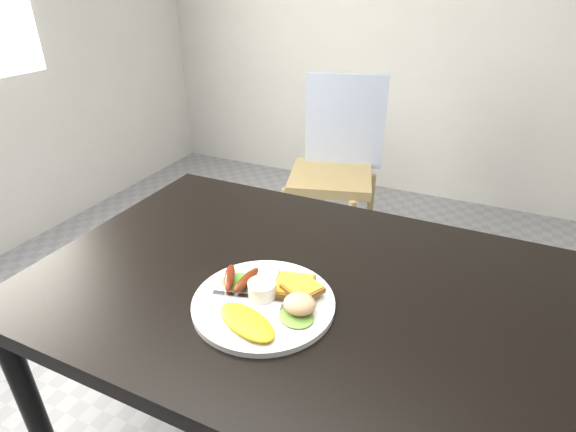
{
  "coord_description": "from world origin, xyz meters",
  "views": [
    {
      "loc": [
        0.32,
        -0.76,
        1.35
      ],
      "look_at": [
        -0.03,
        0.01,
        0.9
      ],
      "focal_mm": 28.0,
      "sensor_mm": 36.0,
      "label": 1
    }
  ],
  "objects": [
    {
      "name": "ramekin",
      "position": [
        -0.04,
        -0.1,
        0.78
      ],
      "size": [
        0.07,
        0.07,
        0.03
      ],
      "primitive_type": "cylinder",
      "rotation": [
        0.0,
        0.0,
        0.32
      ],
      "color": "white",
      "rests_on": "plate"
    },
    {
      "name": "toast_a",
      "position": [
        0.01,
        -0.05,
        0.77
      ],
      "size": [
        0.1,
        0.1,
        0.01
      ],
      "primitive_type": "cube",
      "rotation": [
        0.0,
        0.0,
        0.24
      ],
      "color": "brown",
      "rests_on": "plate"
    },
    {
      "name": "sausage_a",
      "position": [
        -0.12,
        -0.1,
        0.78
      ],
      "size": [
        0.06,
        0.1,
        0.02
      ],
      "primitive_type": "ellipsoid",
      "rotation": [
        0.0,
        0.0,
        0.46
      ],
      "color": "#601108",
      "rests_on": "lettuce_left"
    },
    {
      "name": "dining_chair",
      "position": [
        -0.36,
        1.23,
        0.45
      ],
      "size": [
        0.5,
        0.5,
        0.05
      ],
      "primitive_type": "cube",
      "rotation": [
        0.0,
        0.0,
        0.28
      ],
      "color": "#9E8451",
      "rests_on": "ground"
    },
    {
      "name": "lettuce_left",
      "position": [
        -0.11,
        -0.08,
        0.77
      ],
      "size": [
        0.08,
        0.08,
        0.01
      ],
      "primitive_type": "ellipsoid",
      "rotation": [
        0.0,
        0.0,
        0.16
      ],
      "color": "#31971E",
      "rests_on": "plate"
    },
    {
      "name": "dining_table",
      "position": [
        0.0,
        0.0,
        0.73
      ],
      "size": [
        1.2,
        0.8,
        0.04
      ],
      "primitive_type": "cube",
      "color": "black",
      "rests_on": "ground"
    },
    {
      "name": "omelette",
      "position": [
        -0.03,
        -0.19,
        0.77
      ],
      "size": [
        0.16,
        0.11,
        0.02
      ],
      "primitive_type": "ellipsoid",
      "rotation": [
        0.0,
        0.0,
        -0.37
      ],
      "color": "yellow",
      "rests_on": "plate"
    },
    {
      "name": "potato_salad",
      "position": [
        0.05,
        -0.12,
        0.79
      ],
      "size": [
        0.07,
        0.06,
        0.03
      ],
      "primitive_type": "ellipsoid",
      "rotation": [
        0.0,
        0.0,
        0.01
      ],
      "color": "beige",
      "rests_on": "lettuce_right"
    },
    {
      "name": "fork",
      "position": [
        -0.07,
        -0.12,
        0.76
      ],
      "size": [
        0.15,
        0.05,
        0.0
      ],
      "primitive_type": "cube",
      "rotation": [
        0.0,
        0.0,
        0.25
      ],
      "color": "#ADAFB7",
      "rests_on": "plate"
    },
    {
      "name": "sausage_b",
      "position": [
        -0.09,
        -0.09,
        0.78
      ],
      "size": [
        0.03,
        0.1,
        0.02
      ],
      "primitive_type": "ellipsoid",
      "rotation": [
        0.0,
        0.0,
        -0.04
      ],
      "color": "#5D270D",
      "rests_on": "lettuce_left"
    },
    {
      "name": "lettuce_right",
      "position": [
        0.05,
        -0.13,
        0.77
      ],
      "size": [
        0.09,
        0.09,
        0.01
      ],
      "primitive_type": "ellipsoid",
      "rotation": [
        0.0,
        0.0,
        -0.41
      ],
      "color": "#5B9633",
      "rests_on": "plate"
    },
    {
      "name": "plate",
      "position": [
        -0.03,
        -0.11,
        0.76
      ],
      "size": [
        0.3,
        0.3,
        0.01
      ],
      "primitive_type": "cylinder",
      "color": "white",
      "rests_on": "dining_table"
    },
    {
      "name": "toast_b",
      "position": [
        0.03,
        -0.06,
        0.78
      ],
      "size": [
        0.09,
        0.09,
        0.01
      ],
      "primitive_type": "cube",
      "rotation": [
        0.0,
        0.0,
        -0.49
      ],
      "color": "olive",
      "rests_on": "toast_a"
    },
    {
      "name": "person",
      "position": [
        0.1,
        0.45,
        0.66
      ],
      "size": [
        0.54,
        0.43,
        1.32
      ],
      "primitive_type": "imported",
      "rotation": [
        0.0,
        0.0,
        2.88
      ],
      "color": "navy",
      "rests_on": "ground"
    }
  ]
}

